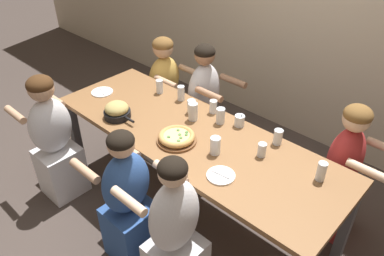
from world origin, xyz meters
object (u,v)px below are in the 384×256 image
object	(u,v)px
empty_plate_b	(102,92)
diner_far_right	(340,176)
cocktail_glass_blue	(240,121)
drinking_glass_g	(215,146)
drinking_glass_i	(160,87)
pizza_board_main	(177,137)
drinking_glass_b	(213,107)
drinking_glass_h	(262,150)
skillet_bowl	(117,111)
empty_plate_a	(221,175)
drinking_glass_c	(193,113)
drinking_glass_j	(191,106)
diner_far_left	(165,92)
diner_far_midleft	(204,109)
diner_near_left	(54,143)
drinking_glass_e	(321,171)
drinking_glass_f	(278,137)
drinking_glass_d	(181,94)
drinking_glass_a	(220,116)
diner_near_center	(129,204)
diner_near_midright	(175,238)

from	to	relation	value
empty_plate_b	diner_far_right	distance (m)	2.13
cocktail_glass_blue	drinking_glass_g	size ratio (longest dim) A/B	0.86
drinking_glass_i	empty_plate_b	bearing A→B (deg)	-136.78
pizza_board_main	drinking_glass_b	distance (m)	0.49
drinking_glass_h	pizza_board_main	bearing A→B (deg)	-152.85
skillet_bowl	empty_plate_a	xyz separation A→B (m)	(1.07, 0.02, -0.05)
empty_plate_b	drinking_glass_i	world-z (taller)	drinking_glass_i
empty_plate_a	drinking_glass_c	distance (m)	0.71
empty_plate_a	drinking_glass_j	xyz separation A→B (m)	(-0.68, 0.44, 0.05)
drinking_glass_g	diner_far_left	xyz separation A→B (m)	(-1.27, 0.70, -0.33)
skillet_bowl	diner_far_midleft	distance (m)	0.95
diner_far_right	diner_far_left	bearing A→B (deg)	-90.00
pizza_board_main	drinking_glass_h	size ratio (longest dim) A/B	2.90
diner_far_midleft	drinking_glass_b	bearing A→B (deg)	50.36
drinking_glass_c	drinking_glass_g	world-z (taller)	drinking_glass_c
pizza_board_main	drinking_glass_b	world-z (taller)	drinking_glass_b
diner_near_left	pizza_board_main	bearing A→B (deg)	-63.70
drinking_glass_i	drinking_glass_e	bearing A→B (deg)	-2.89
empty_plate_a	drinking_glass_e	xyz separation A→B (m)	(0.49, 0.41, 0.06)
drinking_glass_h	diner_far_right	bearing A→B (deg)	50.56
cocktail_glass_blue	diner_far_midleft	distance (m)	0.76
skillet_bowl	drinking_glass_f	xyz separation A→B (m)	(1.14, 0.57, -0.00)
drinking_glass_b	drinking_glass_d	bearing A→B (deg)	-174.49
cocktail_glass_blue	drinking_glass_d	xyz separation A→B (m)	(-0.62, -0.02, 0.02)
pizza_board_main	diner_far_right	bearing A→B (deg)	39.12
drinking_glass_i	diner_far_left	distance (m)	0.59
diner_far_left	diner_far_right	world-z (taller)	diner_far_right
diner_far_left	diner_far_right	size ratio (longest dim) A/B	0.98
drinking_glass_e	diner_far_midleft	distance (m)	1.50
drinking_glass_j	drinking_glass_a	bearing A→B (deg)	9.14
drinking_glass_a	diner_far_midleft	xyz separation A→B (m)	(-0.50, 0.38, -0.31)
drinking_glass_b	drinking_glass_e	xyz separation A→B (m)	(1.03, -0.15, 0.02)
drinking_glass_i	diner_far_right	bearing A→B (deg)	12.99
diner_near_center	drinking_glass_g	bearing A→B (deg)	-27.67
cocktail_glass_blue	drinking_glass_d	distance (m)	0.62
drinking_glass_h	cocktail_glass_blue	bearing A→B (deg)	150.09
drinking_glass_g	diner_near_midright	world-z (taller)	diner_near_midright
empty_plate_a	cocktail_glass_blue	bearing A→B (deg)	115.93
empty_plate_a	diner_near_center	bearing A→B (deg)	-139.74
drinking_glass_g	drinking_glass_h	world-z (taller)	drinking_glass_g
diner_near_midright	diner_far_left	bearing A→B (deg)	48.24
drinking_glass_c	diner_near_midright	size ratio (longest dim) A/B	0.13
drinking_glass_b	drinking_glass_d	size ratio (longest dim) A/B	0.85
drinking_glass_j	drinking_glass_f	bearing A→B (deg)	8.78
skillet_bowl	drinking_glass_a	world-z (taller)	skillet_bowl
diner_far_midleft	diner_far_right	bearing A→B (deg)	90.00
drinking_glass_g	drinking_glass_j	distance (m)	0.57
drinking_glass_f	diner_far_left	size ratio (longest dim) A/B	0.10
drinking_glass_h	drinking_glass_d	bearing A→B (deg)	169.76
drinking_glass_d	drinking_glass_i	xyz separation A→B (m)	(-0.23, -0.04, -0.00)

